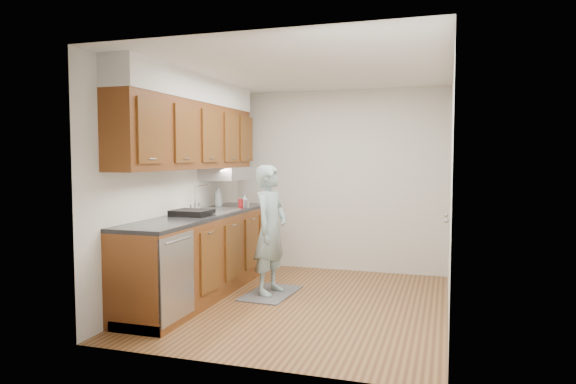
% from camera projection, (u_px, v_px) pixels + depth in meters
% --- Properties ---
extents(floor, '(3.50, 3.50, 0.00)m').
position_uv_depth(floor, '(303.00, 303.00, 5.56)').
color(floor, olive).
rests_on(floor, ground).
extents(ceiling, '(3.50, 3.50, 0.00)m').
position_uv_depth(ceiling, '(304.00, 70.00, 5.38)').
color(ceiling, white).
rests_on(ceiling, wall_left).
extents(wall_left, '(0.02, 3.50, 2.50)m').
position_uv_depth(wall_left, '(178.00, 186.00, 5.92)').
color(wall_left, silver).
rests_on(wall_left, floor).
extents(wall_right, '(0.02, 3.50, 2.50)m').
position_uv_depth(wall_right, '(451.00, 191.00, 5.02)').
color(wall_right, silver).
rests_on(wall_right, floor).
extents(wall_back, '(3.00, 0.02, 2.50)m').
position_uv_depth(wall_back, '(337.00, 181.00, 7.14)').
color(wall_back, silver).
rests_on(wall_back, floor).
extents(counter, '(0.64, 2.80, 1.30)m').
position_uv_depth(counter, '(202.00, 253.00, 5.88)').
color(counter, brown).
rests_on(counter, floor).
extents(upper_cabinets, '(0.47, 2.80, 1.21)m').
position_uv_depth(upper_cabinets, '(192.00, 125.00, 5.86)').
color(upper_cabinets, brown).
rests_on(upper_cabinets, wall_left).
extents(closet_door, '(0.02, 1.22, 2.05)m').
position_uv_depth(closet_door, '(449.00, 211.00, 5.33)').
color(closet_door, white).
rests_on(closet_door, wall_right).
extents(floor_mat, '(0.55, 0.87, 0.02)m').
position_uv_depth(floor_mat, '(271.00, 293.00, 5.93)').
color(floor_mat, slate).
rests_on(floor_mat, floor).
extents(person, '(0.47, 0.64, 1.67)m').
position_uv_depth(person, '(271.00, 221.00, 5.87)').
color(person, '#8CA8AA').
rests_on(person, floor_mat).
extents(soap_bottle_a, '(0.12, 0.12, 0.26)m').
position_uv_depth(soap_bottle_a, '(219.00, 196.00, 6.64)').
color(soap_bottle_a, '#B4BFC3').
rests_on(soap_bottle_a, counter).
extents(soap_bottle_b, '(0.08, 0.08, 0.17)m').
position_uv_depth(soap_bottle_b, '(245.00, 200.00, 6.57)').
color(soap_bottle_b, '#B4BFC3').
rests_on(soap_bottle_b, counter).
extents(soda_can, '(0.08, 0.08, 0.12)m').
position_uv_depth(soda_can, '(241.00, 204.00, 6.36)').
color(soda_can, maroon).
rests_on(soda_can, counter).
extents(steel_can, '(0.07, 0.07, 0.11)m').
position_uv_depth(steel_can, '(247.00, 204.00, 6.51)').
color(steel_can, '#A5A5AA').
rests_on(steel_can, counter).
extents(dish_rack, '(0.42, 0.35, 0.06)m').
position_uv_depth(dish_rack, '(192.00, 213.00, 5.64)').
color(dish_rack, black).
rests_on(dish_rack, counter).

